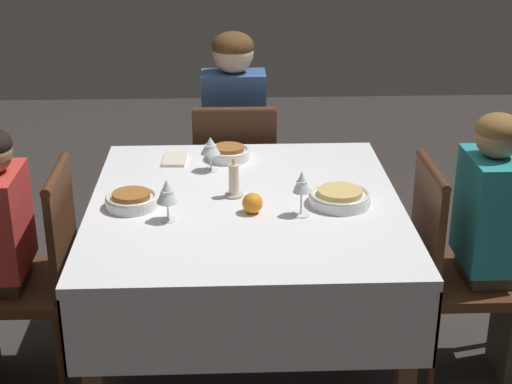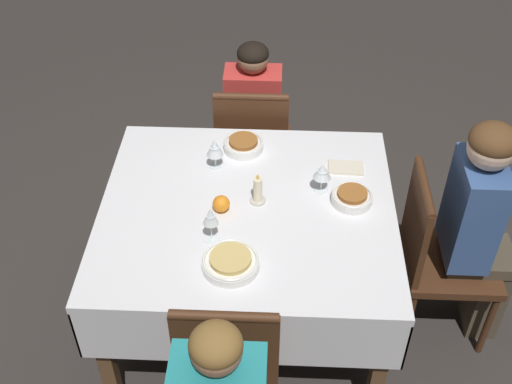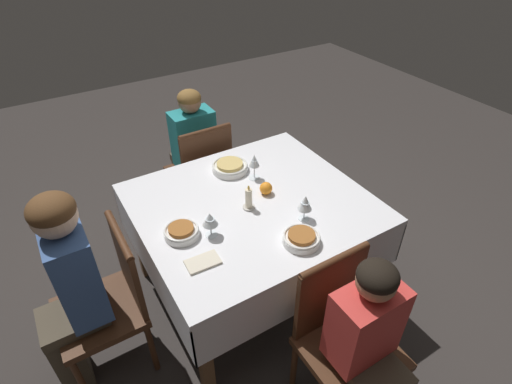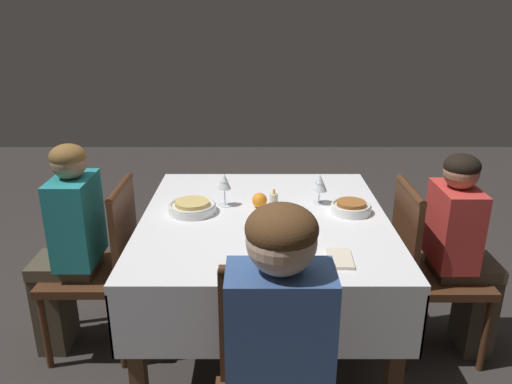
{
  "view_description": "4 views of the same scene",
  "coord_description": "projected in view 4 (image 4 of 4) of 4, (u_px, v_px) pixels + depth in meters",
  "views": [
    {
      "loc": [
        -2.63,
        0.07,
        1.87
      ],
      "look_at": [
        -0.04,
        -0.04,
        0.79
      ],
      "focal_mm": 55.0,
      "sensor_mm": 36.0,
      "label": 1
    },
    {
      "loc": [
        0.13,
        -2.0,
        2.58
      ],
      "look_at": [
        0.04,
        -0.06,
        0.88
      ],
      "focal_mm": 45.0,
      "sensor_mm": 36.0,
      "label": 2
    },
    {
      "loc": [
        0.89,
        1.51,
        2.12
      ],
      "look_at": [
        0.02,
        0.09,
        0.87
      ],
      "focal_mm": 28.0,
      "sensor_mm": 36.0,
      "label": 3
    },
    {
      "loc": [
        2.13,
        -0.04,
        1.64
      ],
      "look_at": [
        -0.09,
        -0.04,
        0.82
      ],
      "focal_mm": 35.0,
      "sensor_mm": 36.0,
      "label": 4
    }
  ],
  "objects": [
    {
      "name": "person_child_teal",
      "position": [
        68.0,
        242.0,
        2.4
      ],
      "size": [
        0.3,
        0.33,
        1.07
      ],
      "color": "#4C4233",
      "rests_on": "ground_plane"
    },
    {
      "name": "person_child_red",
      "position": [
        462.0,
        248.0,
        2.39
      ],
      "size": [
        0.3,
        0.33,
        1.03
      ],
      "rotation": [
        0.0,
        0.0,
        3.14
      ],
      "color": "#4C4233",
      "rests_on": "ground_plane"
    },
    {
      "name": "wine_glass_east",
      "position": [
        298.0,
        223.0,
        1.98
      ],
      "size": [
        0.08,
        0.08,
        0.14
      ],
      "color": "white",
      "rests_on": "dining_table"
    },
    {
      "name": "wine_glass_north",
      "position": [
        320.0,
        183.0,
        2.43
      ],
      "size": [
        0.08,
        0.08,
        0.15
      ],
      "color": "white",
      "rests_on": "dining_table"
    },
    {
      "name": "chair_south",
      "position": [
        103.0,
        261.0,
        2.44
      ],
      "size": [
        0.41,
        0.41,
        0.88
      ],
      "color": "#472816",
      "rests_on": "ground_plane"
    },
    {
      "name": "person_adult_denim",
      "position": [
        280.0,
        380.0,
        1.4
      ],
      "size": [
        0.34,
        0.3,
        1.17
      ],
      "rotation": [
        0.0,
        0.0,
        1.57
      ],
      "color": "#4C4233",
      "rests_on": "ground_plane"
    },
    {
      "name": "candle_centerpiece",
      "position": [
        274.0,
        208.0,
        2.25
      ],
      "size": [
        0.07,
        0.07,
        0.15
      ],
      "color": "beige",
      "rests_on": "dining_table"
    },
    {
      "name": "bowl_south",
      "position": [
        192.0,
        207.0,
        2.34
      ],
      "size": [
        0.22,
        0.22,
        0.06
      ],
      "color": "white",
      "rests_on": "dining_table"
    },
    {
      "name": "bowl_east",
      "position": [
        281.0,
        255.0,
        1.89
      ],
      "size": [
        0.18,
        0.18,
        0.06
      ],
      "color": "white",
      "rests_on": "dining_table"
    },
    {
      "name": "wine_glass_south",
      "position": [
        224.0,
        183.0,
        2.4
      ],
      "size": [
        0.07,
        0.07,
        0.16
      ],
      "color": "white",
      "rests_on": "dining_table"
    },
    {
      "name": "napkin_red_folded",
      "position": [
        340.0,
        259.0,
        1.9
      ],
      "size": [
        0.16,
        0.1,
        0.01
      ],
      "rotation": [
        0.0,
        0.0,
        -0.05
      ],
      "color": "beige",
      "rests_on": "dining_table"
    },
    {
      "name": "dining_table",
      "position": [
        264.0,
        234.0,
        2.34
      ],
      "size": [
        1.25,
        1.13,
        0.74
      ],
      "color": "silver",
      "rests_on": "ground_plane"
    },
    {
      "name": "chair_north",
      "position": [
        427.0,
        263.0,
        2.42
      ],
      "size": [
        0.41,
        0.41,
        0.88
      ],
      "rotation": [
        0.0,
        0.0,
        3.14
      ],
      "color": "#472816",
      "rests_on": "ground_plane"
    },
    {
      "name": "orange_fruit",
      "position": [
        260.0,
        200.0,
        2.4
      ],
      "size": [
        0.07,
        0.07,
        0.07
      ],
      "primitive_type": "sphere",
      "color": "orange",
      "rests_on": "dining_table"
    },
    {
      "name": "ground_plane",
      "position": [
        264.0,
        348.0,
        2.57
      ],
      "size": [
        8.0,
        8.0,
        0.0
      ],
      "primitive_type": "plane",
      "color": "#332D2B"
    },
    {
      "name": "bowl_north",
      "position": [
        351.0,
        207.0,
        2.34
      ],
      "size": [
        0.19,
        0.19,
        0.06
      ],
      "color": "white",
      "rests_on": "dining_table"
    }
  ]
}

